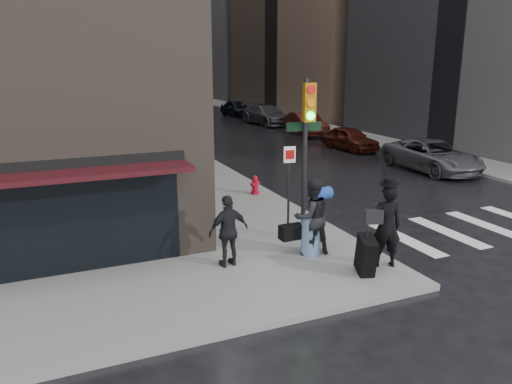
# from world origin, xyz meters

# --- Properties ---
(ground) EXTENTS (140.00, 140.00, 0.00)m
(ground) POSITION_xyz_m (0.00, 0.00, 0.00)
(ground) COLOR black
(ground) RESTS_ON ground
(sidewalk_left) EXTENTS (4.00, 50.00, 0.15)m
(sidewalk_left) POSITION_xyz_m (0.00, 27.00, 0.07)
(sidewalk_left) COLOR slate
(sidewalk_left) RESTS_ON ground
(sidewalk_right) EXTENTS (3.00, 50.00, 0.15)m
(sidewalk_right) POSITION_xyz_m (13.50, 27.00, 0.07)
(sidewalk_right) COLOR slate
(sidewalk_right) RESTS_ON ground
(crosswalk) EXTENTS (8.50, 3.00, 0.01)m
(crosswalk) POSITION_xyz_m (7.50, 1.00, 0.00)
(crosswalk) COLOR silver
(crosswalk) RESTS_ON ground
(bldg_right_far) EXTENTS (22.00, 20.00, 25.00)m
(bldg_right_far) POSITION_xyz_m (26.00, 58.00, 12.50)
(bldg_right_far) COLOR slate
(bldg_right_far) RESTS_ON ground
(storefront) EXTENTS (8.40, 1.11, 2.83)m
(storefront) POSITION_xyz_m (-7.00, 1.90, 1.83)
(storefront) COLOR black
(storefront) RESTS_ON ground
(man_overcoat) EXTENTS (1.46, 1.05, 2.27)m
(man_overcoat) POSITION_xyz_m (1.33, -0.65, 1.10)
(man_overcoat) COLOR black
(man_overcoat) RESTS_ON ground
(man_jeans) EXTENTS (1.46, 0.80, 2.04)m
(man_jeans) POSITION_xyz_m (0.19, 0.82, 1.17)
(man_jeans) COLOR black
(man_jeans) RESTS_ON ground
(man_greycoat) EXTENTS (1.10, 0.57, 1.80)m
(man_greycoat) POSITION_xyz_m (-2.03, 0.95, 1.05)
(man_greycoat) COLOR black
(man_greycoat) RESTS_ON ground
(traffic_light) EXTENTS (1.11, 0.56, 4.48)m
(traffic_light) POSITION_xyz_m (0.51, 1.80, 3.04)
(traffic_light) COLOR black
(traffic_light) RESTS_ON ground
(fire_hydrant) EXTENTS (0.41, 0.31, 0.71)m
(fire_hydrant) POSITION_xyz_m (1.26, 6.94, 0.47)
(fire_hydrant) COLOR #A50A1B
(fire_hydrant) RESTS_ON ground
(parked_car_0) EXTENTS (2.45, 5.22, 1.44)m
(parked_car_0) POSITION_xyz_m (10.77, 7.98, 0.72)
(parked_car_0) COLOR #515257
(parked_car_0) RESTS_ON ground
(parked_car_1) EXTENTS (1.92, 4.06, 1.34)m
(parked_car_1) POSITION_xyz_m (10.41, 14.27, 0.67)
(parked_car_1) COLOR #44150D
(parked_car_1) RESTS_ON ground
(parked_car_2) EXTENTS (2.04, 4.75, 1.52)m
(parked_car_2) POSITION_xyz_m (10.98, 20.56, 0.76)
(parked_car_2) COLOR #43130D
(parked_car_2) RESTS_ON ground
(parked_car_3) EXTENTS (2.63, 5.58, 1.57)m
(parked_car_3) POSITION_xyz_m (10.83, 26.85, 0.79)
(parked_car_3) COLOR #403F44
(parked_car_3) RESTS_ON ground
(parked_car_4) EXTENTS (2.11, 4.45, 1.47)m
(parked_car_4) POSITION_xyz_m (10.75, 33.14, 0.73)
(parked_car_4) COLOR black
(parked_car_4) RESTS_ON ground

